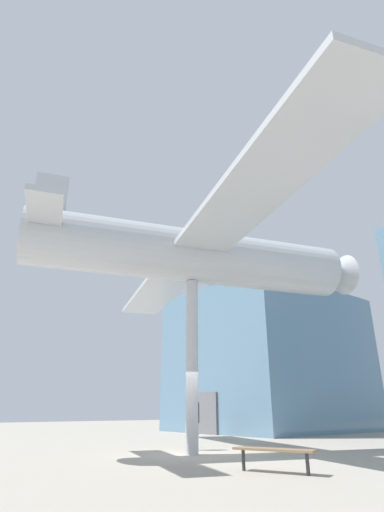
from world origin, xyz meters
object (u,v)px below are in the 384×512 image
object	(u,v)px
support_pylon_central	(192,362)
plaza_bench	(274,451)
suspended_airplane	(197,256)
visitor_person	(193,417)

from	to	relation	value
support_pylon_central	plaza_bench	xyz separation A→B (m)	(4.17, -0.98, -2.40)
suspended_airplane	visitor_person	xyz separation A→B (m)	(-1.26, 0.85, -5.62)
support_pylon_central	visitor_person	world-z (taller)	support_pylon_central
suspended_airplane	visitor_person	world-z (taller)	suspended_airplane
support_pylon_central	plaza_bench	world-z (taller)	support_pylon_central
suspended_airplane	plaza_bench	size ratio (longest dim) A/B	9.93
support_pylon_central	visitor_person	distance (m)	2.37
visitor_person	plaza_bench	bearing A→B (deg)	62.23
suspended_airplane	support_pylon_central	bearing A→B (deg)	-90.00
support_pylon_central	suspended_airplane	size ratio (longest dim) A/B	0.30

